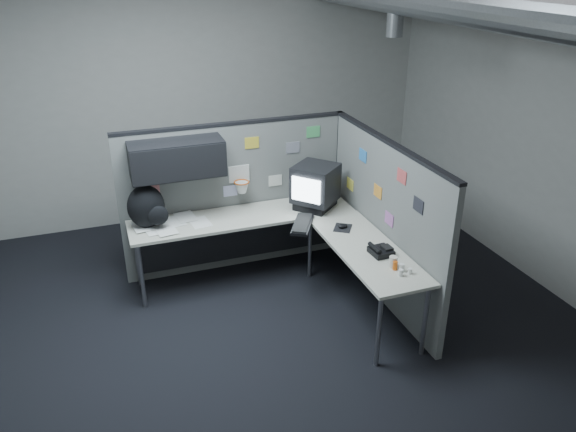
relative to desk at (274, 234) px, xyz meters
name	(u,v)px	position (x,y,z in m)	size (l,w,h in m)	color
room	(347,99)	(0.41, -0.70, 1.48)	(5.62, 5.62, 3.22)	black
partition_back	(221,185)	(-0.40, 0.53, 0.38)	(2.44, 0.42, 1.63)	slate
partition_right	(383,221)	(0.95, -0.49, 0.21)	(0.07, 2.23, 1.63)	slate
desk	(274,234)	(0.00, 0.00, 0.00)	(2.31, 2.11, 0.73)	beige
monitor	(315,186)	(0.53, 0.23, 0.36)	(0.57, 0.57, 0.46)	black
keyboard	(302,224)	(0.25, -0.15, 0.14)	(0.38, 0.49, 0.04)	black
mouse	(343,227)	(0.60, -0.33, 0.13)	(0.24, 0.25, 0.04)	black
phone	(381,251)	(0.70, -0.92, 0.15)	(0.19, 0.21, 0.09)	black
bottles	(401,269)	(0.71, -1.26, 0.15)	(0.14, 0.15, 0.08)	silver
cup	(393,262)	(0.69, -1.16, 0.17)	(0.07, 0.07, 0.10)	beige
papers	(171,224)	(-0.98, 0.31, 0.12)	(0.77, 0.53, 0.02)	white
backpack	(147,207)	(-1.18, 0.32, 0.33)	(0.43, 0.38, 0.44)	black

